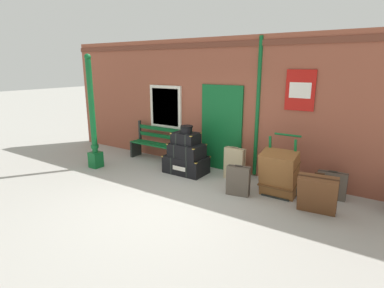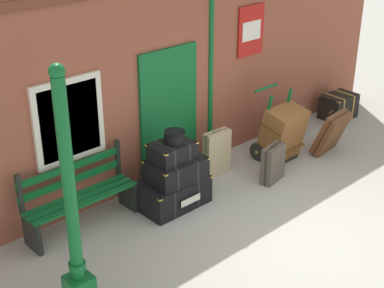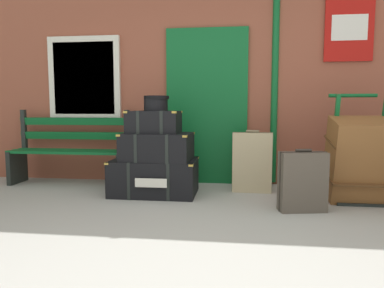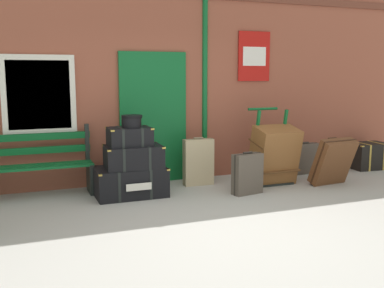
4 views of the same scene
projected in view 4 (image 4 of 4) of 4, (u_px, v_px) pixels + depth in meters
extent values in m
plane|color=#A3A099|center=(220.00, 227.00, 5.23)|extent=(60.00, 60.00, 0.00)
cube|color=brown|center=(154.00, 83.00, 7.38)|extent=(10.40, 0.30, 3.20)
cube|color=#0F5B28|center=(153.00, 118.00, 7.28)|extent=(1.10, 0.05, 2.10)
cube|color=#093718|center=(154.00, 118.00, 7.27)|extent=(0.06, 0.02, 2.10)
cube|color=silver|center=(39.00, 95.00, 6.60)|extent=(1.04, 0.06, 1.16)
cube|color=silver|center=(39.00, 95.00, 6.58)|extent=(0.88, 0.02, 1.00)
cylinder|color=#0F5B28|center=(205.00, 83.00, 7.53)|extent=(0.09, 0.09, 3.14)
cube|color=#B7140F|center=(254.00, 56.00, 7.77)|extent=(0.60, 0.02, 0.84)
cube|color=white|center=(254.00, 56.00, 7.76)|extent=(0.44, 0.01, 0.32)
cube|color=#0F5B28|center=(36.00, 169.00, 6.28)|extent=(1.60, 0.09, 0.04)
cube|color=#0F5B28|center=(36.00, 167.00, 6.41)|extent=(1.60, 0.09, 0.04)
cube|color=#0F5B28|center=(35.00, 165.00, 6.54)|extent=(1.60, 0.09, 0.04)
cube|color=#0F5B28|center=(34.00, 151.00, 6.57)|extent=(1.60, 0.05, 0.10)
cube|color=#0F5B28|center=(33.00, 137.00, 6.53)|extent=(1.60, 0.05, 0.10)
cube|color=black|center=(90.00, 178.00, 6.72)|extent=(0.06, 0.40, 0.45)
cube|color=black|center=(87.00, 142.00, 6.82)|extent=(0.06, 0.06, 0.56)
cube|color=black|center=(130.00, 182.00, 6.55)|extent=(1.00, 0.64, 0.42)
cube|color=black|center=(115.00, 183.00, 6.47)|extent=(0.04, 0.65, 0.43)
cube|color=black|center=(145.00, 180.00, 6.63)|extent=(0.04, 0.65, 0.43)
cube|color=#B79338|center=(100.00, 175.00, 6.07)|extent=(0.05, 0.05, 0.02)
cube|color=#B79338|center=(168.00, 170.00, 6.41)|extent=(0.05, 0.05, 0.02)
cube|color=#B79338|center=(93.00, 167.00, 6.62)|extent=(0.05, 0.05, 0.02)
cube|color=#B79338|center=(156.00, 162.00, 6.97)|extent=(0.05, 0.05, 0.02)
cube|color=silver|center=(139.00, 187.00, 6.24)|extent=(0.36, 0.01, 0.10)
cube|color=black|center=(134.00, 157.00, 6.47)|extent=(0.82, 0.58, 0.32)
cube|color=black|center=(121.00, 157.00, 6.42)|extent=(0.06, 0.55, 0.33)
cube|color=black|center=(146.00, 156.00, 6.53)|extent=(0.06, 0.55, 0.33)
cube|color=#B79338|center=(109.00, 151.00, 6.10)|extent=(0.05, 0.05, 0.02)
cube|color=#B79338|center=(164.00, 148.00, 6.34)|extent=(0.05, 0.05, 0.02)
cube|color=#B79338|center=(104.00, 145.00, 6.57)|extent=(0.05, 0.05, 0.02)
cube|color=#B79338|center=(155.00, 143.00, 6.80)|extent=(0.05, 0.05, 0.02)
cube|color=black|center=(130.00, 137.00, 6.44)|extent=(0.60, 0.44, 0.26)
cube|color=black|center=(120.00, 137.00, 6.39)|extent=(0.04, 0.45, 0.27)
cube|color=black|center=(139.00, 136.00, 6.49)|extent=(0.04, 0.45, 0.27)
cube|color=#B79338|center=(112.00, 131.00, 6.14)|extent=(0.05, 0.05, 0.02)
cube|color=#B79338|center=(152.00, 129.00, 6.34)|extent=(0.05, 0.05, 0.02)
cube|color=#B79338|center=(107.00, 128.00, 6.51)|extent=(0.05, 0.05, 0.02)
cube|color=#B79338|center=(145.00, 126.00, 6.71)|extent=(0.05, 0.05, 0.02)
cylinder|color=black|center=(131.00, 121.00, 6.40)|extent=(0.28, 0.28, 0.18)
cylinder|color=black|center=(132.00, 117.00, 6.39)|extent=(0.29, 0.29, 0.04)
cube|color=black|center=(274.00, 183.00, 7.27)|extent=(0.56, 0.28, 0.03)
cube|color=#0F5B28|center=(255.00, 147.00, 7.28)|extent=(0.04, 0.26, 1.19)
cube|color=#0F5B28|center=(282.00, 145.00, 7.46)|extent=(0.04, 0.26, 1.19)
cylinder|color=#0F5B28|center=(263.00, 109.00, 7.48)|extent=(0.54, 0.04, 0.04)
cylinder|color=black|center=(249.00, 173.00, 7.38)|extent=(0.04, 0.32, 0.32)
cylinder|color=#B79338|center=(249.00, 173.00, 7.38)|extent=(0.07, 0.06, 0.06)
cylinder|color=black|center=(283.00, 170.00, 7.60)|extent=(0.04, 0.32, 0.32)
cylinder|color=#B79338|center=(283.00, 170.00, 7.60)|extent=(0.07, 0.06, 0.06)
cube|color=brown|center=(274.00, 155.00, 7.22)|extent=(0.68, 0.61, 0.95)
cube|color=brown|center=(274.00, 167.00, 7.25)|extent=(0.70, 0.46, 0.12)
cube|color=brown|center=(275.00, 143.00, 7.19)|extent=(0.70, 0.46, 0.12)
cube|color=tan|center=(198.00, 162.00, 7.18)|extent=(0.48, 0.19, 0.73)
cylinder|color=#71644C|center=(198.00, 138.00, 7.12)|extent=(0.16, 0.03, 0.03)
cube|color=brown|center=(198.00, 162.00, 7.18)|extent=(0.49, 0.05, 0.74)
cube|color=#51473D|center=(247.00, 174.00, 6.64)|extent=(0.49, 0.27, 0.60)
cylinder|color=#302A24|center=(248.00, 153.00, 6.59)|extent=(0.16, 0.06, 0.03)
cube|color=#2C2721|center=(247.00, 174.00, 6.64)|extent=(0.47, 0.11, 0.61)
cube|color=#51473D|center=(304.00, 159.00, 8.01)|extent=(0.55, 0.22, 0.53)
cylinder|color=#302A24|center=(305.00, 143.00, 7.97)|extent=(0.16, 0.04, 0.03)
cube|color=#2C2721|center=(304.00, 159.00, 8.01)|extent=(0.55, 0.07, 0.55)
cube|color=brown|center=(333.00, 162.00, 7.14)|extent=(0.69, 0.52, 0.76)
cylinder|color=#3A2112|center=(332.00, 138.00, 7.13)|extent=(0.16, 0.05, 0.03)
cube|color=#351E10|center=(333.00, 162.00, 7.14)|extent=(0.69, 0.37, 0.72)
cube|color=black|center=(368.00, 156.00, 8.45)|extent=(0.71, 0.52, 0.48)
cube|color=#B79338|center=(362.00, 156.00, 8.41)|extent=(0.07, 0.49, 0.49)
cube|color=#B79338|center=(375.00, 155.00, 8.50)|extent=(0.07, 0.49, 0.49)
cube|color=#B79338|center=(362.00, 146.00, 8.11)|extent=(0.05, 0.05, 0.02)
cube|color=#B79338|center=(347.00, 143.00, 8.53)|extent=(0.05, 0.05, 0.02)
cube|color=#B79338|center=(375.00, 141.00, 8.72)|extent=(0.05, 0.05, 0.02)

